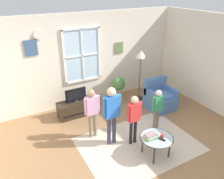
{
  "coord_description": "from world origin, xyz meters",
  "views": [
    {
      "loc": [
        -2.36,
        -3.14,
        3.38
      ],
      "look_at": [
        -0.16,
        0.83,
        1.19
      ],
      "focal_mm": 35.79,
      "sensor_mm": 36.0,
      "label": 1
    }
  ],
  "objects_px": {
    "television": "(76,95)",
    "person_pink_shirt": "(92,108)",
    "floor_lamp": "(141,59)",
    "cup": "(162,136)",
    "book_stack": "(151,136)",
    "armchair": "(160,98)",
    "person_green_shirt": "(157,105)",
    "coffee_table": "(157,139)",
    "remote_near_books": "(162,139)",
    "person_blue_shirt": "(111,110)",
    "person_red_shirt": "(134,115)",
    "tv_stand": "(77,108)",
    "potted_plant_by_window": "(118,86)"
  },
  "relations": [
    {
      "from": "television",
      "to": "person_pink_shirt",
      "type": "bearing_deg",
      "value": -90.84
    },
    {
      "from": "television",
      "to": "floor_lamp",
      "type": "relative_size",
      "value": 0.36
    },
    {
      "from": "cup",
      "to": "person_pink_shirt",
      "type": "distance_m",
      "value": 1.66
    },
    {
      "from": "book_stack",
      "to": "armchair",
      "type": "bearing_deg",
      "value": 44.81
    },
    {
      "from": "person_green_shirt",
      "to": "coffee_table",
      "type": "bearing_deg",
      "value": -129.16
    },
    {
      "from": "armchair",
      "to": "person_green_shirt",
      "type": "bearing_deg",
      "value": -134.2
    },
    {
      "from": "television",
      "to": "remote_near_books",
      "type": "height_order",
      "value": "television"
    },
    {
      "from": "book_stack",
      "to": "person_blue_shirt",
      "type": "relative_size",
      "value": 0.19
    },
    {
      "from": "coffee_table",
      "to": "person_red_shirt",
      "type": "xyz_separation_m",
      "value": [
        -0.21,
        0.56,
        0.34
      ]
    },
    {
      "from": "television",
      "to": "person_pink_shirt",
      "type": "xyz_separation_m",
      "value": [
        -0.02,
        -1.11,
        0.16
      ]
    },
    {
      "from": "coffee_table",
      "to": "book_stack",
      "type": "xyz_separation_m",
      "value": [
        -0.12,
        0.05,
        0.09
      ]
    },
    {
      "from": "person_blue_shirt",
      "to": "television",
      "type": "bearing_deg",
      "value": 99.42
    },
    {
      "from": "person_red_shirt",
      "to": "person_green_shirt",
      "type": "xyz_separation_m",
      "value": [
        0.81,
        0.18,
        -0.08
      ]
    },
    {
      "from": "book_stack",
      "to": "cup",
      "type": "height_order",
      "value": "book_stack"
    },
    {
      "from": "remote_near_books",
      "to": "cup",
      "type": "bearing_deg",
      "value": 49.32
    },
    {
      "from": "book_stack",
      "to": "person_green_shirt",
      "type": "bearing_deg",
      "value": 43.73
    },
    {
      "from": "tv_stand",
      "to": "floor_lamp",
      "type": "height_order",
      "value": "floor_lamp"
    },
    {
      "from": "floor_lamp",
      "to": "person_pink_shirt",
      "type": "bearing_deg",
      "value": -152.78
    },
    {
      "from": "book_stack",
      "to": "potted_plant_by_window",
      "type": "xyz_separation_m",
      "value": [
        0.66,
        2.45,
        0.01
      ]
    },
    {
      "from": "television",
      "to": "person_red_shirt",
      "type": "height_order",
      "value": "person_red_shirt"
    },
    {
      "from": "floor_lamp",
      "to": "armchair",
      "type": "bearing_deg",
      "value": -76.28
    },
    {
      "from": "television",
      "to": "cup",
      "type": "bearing_deg",
      "value": -67.44
    },
    {
      "from": "tv_stand",
      "to": "floor_lamp",
      "type": "xyz_separation_m",
      "value": [
        2.09,
        -0.03,
        1.11
      ]
    },
    {
      "from": "television",
      "to": "floor_lamp",
      "type": "distance_m",
      "value": 2.2
    },
    {
      "from": "person_pink_shirt",
      "to": "potted_plant_by_window",
      "type": "height_order",
      "value": "person_pink_shirt"
    },
    {
      "from": "television",
      "to": "person_green_shirt",
      "type": "xyz_separation_m",
      "value": [
        1.5,
        -1.6,
        0.06
      ]
    },
    {
      "from": "book_stack",
      "to": "cup",
      "type": "relative_size",
      "value": 2.83
    },
    {
      "from": "cup",
      "to": "person_red_shirt",
      "type": "xyz_separation_m",
      "value": [
        -0.31,
        0.62,
        0.26
      ]
    },
    {
      "from": "book_stack",
      "to": "potted_plant_by_window",
      "type": "bearing_deg",
      "value": 74.88
    },
    {
      "from": "tv_stand",
      "to": "coffee_table",
      "type": "bearing_deg",
      "value": -69.19
    },
    {
      "from": "television",
      "to": "person_red_shirt",
      "type": "relative_size",
      "value": 0.47
    },
    {
      "from": "coffee_table",
      "to": "remote_near_books",
      "type": "height_order",
      "value": "remote_near_books"
    },
    {
      "from": "book_stack",
      "to": "person_red_shirt",
      "type": "xyz_separation_m",
      "value": [
        -0.08,
        0.51,
        0.25
      ]
    },
    {
      "from": "tv_stand",
      "to": "person_pink_shirt",
      "type": "bearing_deg",
      "value": -90.84
    },
    {
      "from": "book_stack",
      "to": "person_blue_shirt",
      "type": "xyz_separation_m",
      "value": [
        -0.52,
        0.75,
        0.38
      ]
    },
    {
      "from": "person_green_shirt",
      "to": "person_blue_shirt",
      "type": "relative_size",
      "value": 0.77
    },
    {
      "from": "tv_stand",
      "to": "person_red_shirt",
      "type": "bearing_deg",
      "value": -68.93
    },
    {
      "from": "coffee_table",
      "to": "person_green_shirt",
      "type": "bearing_deg",
      "value": 50.84
    },
    {
      "from": "coffee_table",
      "to": "person_pink_shirt",
      "type": "relative_size",
      "value": 0.57
    },
    {
      "from": "tv_stand",
      "to": "remote_near_books",
      "type": "height_order",
      "value": "remote_near_books"
    },
    {
      "from": "cup",
      "to": "floor_lamp",
      "type": "relative_size",
      "value": 0.06
    },
    {
      "from": "cup",
      "to": "person_blue_shirt",
      "type": "xyz_separation_m",
      "value": [
        -0.74,
        0.85,
        0.39
      ]
    },
    {
      "from": "person_blue_shirt",
      "to": "tv_stand",
      "type": "bearing_deg",
      "value": 99.4
    },
    {
      "from": "armchair",
      "to": "person_pink_shirt",
      "type": "xyz_separation_m",
      "value": [
        -2.29,
        -0.31,
        0.46
      ]
    },
    {
      "from": "coffee_table",
      "to": "potted_plant_by_window",
      "type": "height_order",
      "value": "potted_plant_by_window"
    },
    {
      "from": "cup",
      "to": "floor_lamp",
      "type": "xyz_separation_m",
      "value": [
        1.09,
        2.37,
        0.82
      ]
    },
    {
      "from": "tv_stand",
      "to": "cup",
      "type": "distance_m",
      "value": 2.61
    },
    {
      "from": "person_green_shirt",
      "to": "potted_plant_by_window",
      "type": "height_order",
      "value": "person_green_shirt"
    },
    {
      "from": "person_pink_shirt",
      "to": "armchair",
      "type": "bearing_deg",
      "value": 7.66
    },
    {
      "from": "coffee_table",
      "to": "person_red_shirt",
      "type": "relative_size",
      "value": 0.58
    }
  ]
}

